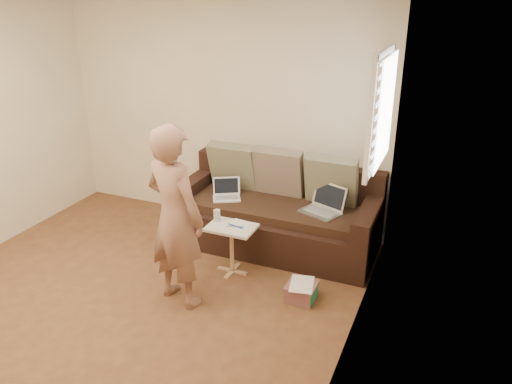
{
  "coord_description": "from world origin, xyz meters",
  "views": [
    {
      "loc": [
        2.62,
        -2.92,
        2.74
      ],
      "look_at": [
        0.8,
        1.4,
        0.78
      ],
      "focal_mm": 35.38,
      "sensor_mm": 36.0,
      "label": 1
    }
  ],
  "objects_px": {
    "sofa": "(276,211)",
    "side_table": "(232,249)",
    "laptop_silver": "(320,213)",
    "laptop_white": "(227,199)",
    "striped_box": "(301,292)",
    "person": "(175,217)",
    "drinking_glass": "(217,215)"
  },
  "relations": [
    {
      "from": "drinking_glass",
      "to": "laptop_silver",
      "type": "bearing_deg",
      "value": 32.47
    },
    {
      "from": "sofa",
      "to": "laptop_silver",
      "type": "height_order",
      "value": "sofa"
    },
    {
      "from": "sofa",
      "to": "striped_box",
      "type": "relative_size",
      "value": 8.16
    },
    {
      "from": "sofa",
      "to": "drinking_glass",
      "type": "distance_m",
      "value": 0.77
    },
    {
      "from": "laptop_white",
      "to": "striped_box",
      "type": "bearing_deg",
      "value": -63.39
    },
    {
      "from": "person",
      "to": "laptop_white",
      "type": "bearing_deg",
      "value": -70.46
    },
    {
      "from": "person",
      "to": "drinking_glass",
      "type": "xyz_separation_m",
      "value": [
        0.06,
        0.67,
        -0.27
      ]
    },
    {
      "from": "sofa",
      "to": "laptop_white",
      "type": "xyz_separation_m",
      "value": [
        -0.54,
        -0.11,
        0.1
      ]
    },
    {
      "from": "laptop_silver",
      "to": "person",
      "type": "relative_size",
      "value": 0.24
    },
    {
      "from": "side_table",
      "to": "striped_box",
      "type": "height_order",
      "value": "side_table"
    },
    {
      "from": "person",
      "to": "striped_box",
      "type": "height_order",
      "value": "person"
    },
    {
      "from": "side_table",
      "to": "striped_box",
      "type": "relative_size",
      "value": 1.92
    },
    {
      "from": "sofa",
      "to": "striped_box",
      "type": "xyz_separation_m",
      "value": [
        0.6,
        -0.89,
        -0.34
      ]
    },
    {
      "from": "laptop_white",
      "to": "striped_box",
      "type": "relative_size",
      "value": 1.11
    },
    {
      "from": "laptop_silver",
      "to": "drinking_glass",
      "type": "height_order",
      "value": "laptop_silver"
    },
    {
      "from": "striped_box",
      "to": "drinking_glass",
      "type": "bearing_deg",
      "value": 166.01
    },
    {
      "from": "sofa",
      "to": "person",
      "type": "distance_m",
      "value": 1.45
    },
    {
      "from": "person",
      "to": "drinking_glass",
      "type": "relative_size",
      "value": 14.08
    },
    {
      "from": "laptop_silver",
      "to": "drinking_glass",
      "type": "relative_size",
      "value": 3.31
    },
    {
      "from": "sofa",
      "to": "side_table",
      "type": "relative_size",
      "value": 4.25
    },
    {
      "from": "laptop_white",
      "to": "person",
      "type": "relative_size",
      "value": 0.18
    },
    {
      "from": "person",
      "to": "laptop_silver",
      "type": "bearing_deg",
      "value": -112.64
    },
    {
      "from": "laptop_silver",
      "to": "side_table",
      "type": "height_order",
      "value": "laptop_silver"
    },
    {
      "from": "laptop_silver",
      "to": "side_table",
      "type": "xyz_separation_m",
      "value": [
        -0.72,
        -0.63,
        -0.26
      ]
    },
    {
      "from": "laptop_white",
      "to": "side_table",
      "type": "xyz_separation_m",
      "value": [
        0.34,
        -0.58,
        -0.26
      ]
    },
    {
      "from": "laptop_silver",
      "to": "drinking_glass",
      "type": "distance_m",
      "value": 1.07
    },
    {
      "from": "laptop_silver",
      "to": "laptop_white",
      "type": "distance_m",
      "value": 1.06
    },
    {
      "from": "side_table",
      "to": "person",
      "type": "bearing_deg",
      "value": -111.77
    },
    {
      "from": "side_table",
      "to": "striped_box",
      "type": "bearing_deg",
      "value": -13.37
    },
    {
      "from": "laptop_white",
      "to": "sofa",
      "type": "bearing_deg",
      "value": -17.19
    },
    {
      "from": "sofa",
      "to": "drinking_glass",
      "type": "bearing_deg",
      "value": -121.0
    },
    {
      "from": "sofa",
      "to": "side_table",
      "type": "bearing_deg",
      "value": -106.12
    }
  ]
}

